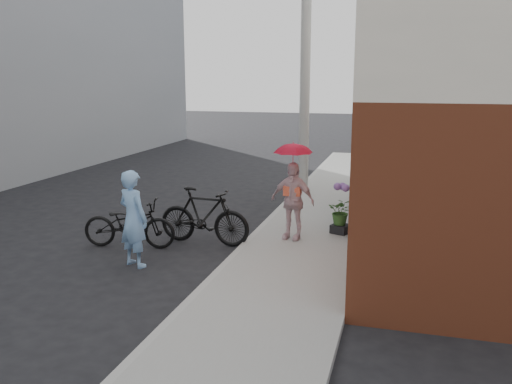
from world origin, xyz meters
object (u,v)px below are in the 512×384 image
at_px(officer, 133,219).
at_px(kimono_woman, 292,201).
at_px(planter, 341,229).
at_px(bike_right, 204,216).
at_px(utility_pole, 305,69).
at_px(bike_left, 129,224).

xyz_separation_m(officer, kimono_woman, (2.43, 2.00, 0.03)).
distance_m(officer, planter, 4.30).
relative_size(bike_right, planter, 5.65).
bearing_deg(officer, kimono_woman, -117.76).
distance_m(utility_pole, bike_right, 5.99).
xyz_separation_m(bike_left, kimono_woman, (3.04, 1.06, 0.41)).
bearing_deg(utility_pole, planter, -68.81).
bearing_deg(kimono_woman, planter, 46.85).
xyz_separation_m(utility_pole, bike_left, (-2.38, -5.72, -3.02)).
distance_m(bike_left, planter, 4.30).
bearing_deg(bike_left, kimono_woman, -79.62).
height_order(bike_right, kimono_woman, kimono_woman).
height_order(utility_pole, bike_left, utility_pole).
bearing_deg(bike_right, officer, 158.21).
height_order(bike_right, planter, bike_right).
relative_size(officer, bike_left, 0.94).
bearing_deg(planter, bike_left, -156.62).
bearing_deg(bike_right, utility_pole, -7.73).
bearing_deg(officer, planter, -118.81).
distance_m(bike_left, bike_right, 1.47).
bearing_deg(bike_left, utility_pole, -31.49).
relative_size(utility_pole, planter, 20.59).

